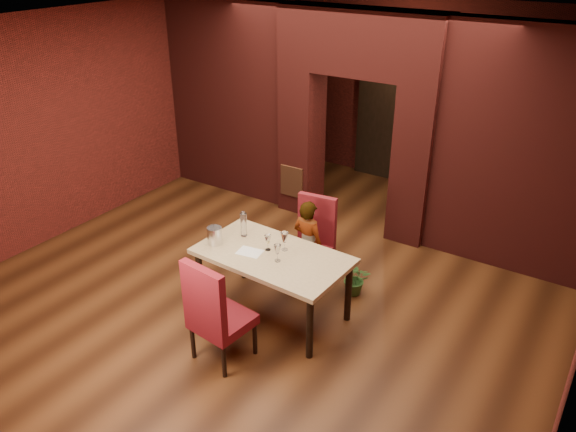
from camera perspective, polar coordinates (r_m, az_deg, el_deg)
name	(u,v)px	position (r m, az deg, el deg)	size (l,w,h in m)	color
floor	(282,278)	(7.49, -0.59, -6.28)	(8.00, 8.00, 0.00)	#4A2812
ceiling	(281,26)	(6.34, -0.73, 18.74)	(7.00, 8.00, 0.04)	silver
wall_back	(409,94)	(10.16, 12.23, 12.05)	(7.00, 0.04, 3.20)	maroon
wall_left	(88,118)	(9.07, -19.66, 9.33)	(0.04, 8.00, 3.20)	maroon
pillar_left	(302,141)	(8.97, 1.41, 7.68)	(0.55, 0.55, 2.30)	maroon
pillar_right	(415,165)	(8.19, 12.82, 5.11)	(0.55, 0.55, 2.30)	maroon
lintel	(362,42)	(8.12, 7.51, 17.11)	(2.45, 0.55, 0.90)	maroon
wing_wall_left	(230,100)	(9.62, -5.88, 11.68)	(2.27, 0.35, 3.20)	maroon
wing_wall_right	(525,154)	(7.72, 22.96, 5.82)	(2.27, 0.35, 3.20)	maroon
vent_panel	(292,181)	(8.95, 0.37, 3.53)	(0.40, 0.03, 0.50)	brown
rear_door	(384,121)	(10.40, 9.75, 9.45)	(0.90, 0.08, 2.10)	black
rear_door_frame	(383,122)	(10.36, 9.66, 9.40)	(1.02, 0.04, 2.22)	black
dining_table	(273,284)	(6.63, -1.54, -6.92)	(1.75, 0.98, 0.82)	tan
chair_far	(310,242)	(7.16, 2.25, -2.70)	(0.51, 0.51, 1.13)	maroon
chair_near	(222,309)	(5.93, -6.73, -9.36)	(0.55, 0.55, 1.22)	maroon
person_seated	(308,244)	(7.07, 2.03, -2.86)	(0.43, 0.28, 1.19)	white
wine_glass_a	(268,243)	(6.45, -2.07, -2.71)	(0.08, 0.08, 0.19)	white
wine_glass_b	(284,241)	(6.44, -0.36, -2.59)	(0.09, 0.09, 0.23)	white
wine_glass_c	(278,253)	(6.23, -1.07, -3.77)	(0.08, 0.08, 0.21)	silver
tasting_sheet	(250,252)	(6.46, -3.90, -3.67)	(0.28, 0.21, 0.00)	silver
wine_bucket	(215,236)	(6.62, -7.46, -1.99)	(0.17, 0.17, 0.21)	silver
water_bottle	(244,224)	(6.73, -4.54, -0.80)	(0.07, 0.07, 0.32)	silver
potted_plant	(355,279)	(7.13, 6.86, -6.34)	(0.39, 0.33, 0.43)	#2E5A24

